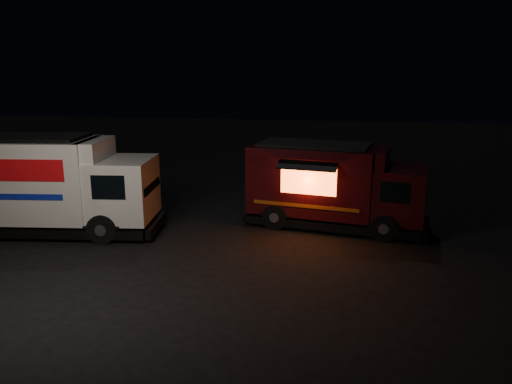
{
  "coord_description": "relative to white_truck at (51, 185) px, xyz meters",
  "views": [
    {
      "loc": [
        4.39,
        -13.01,
        5.38
      ],
      "look_at": [
        1.77,
        2.0,
        1.59
      ],
      "focal_mm": 35.0,
      "sensor_mm": 36.0,
      "label": 1
    }
  ],
  "objects": [
    {
      "name": "white_truck",
      "position": [
        0.0,
        0.0,
        0.0
      ],
      "size": [
        7.42,
        3.31,
        3.25
      ],
      "primitive_type": null,
      "rotation": [
        0.0,
        0.0,
        0.12
      ],
      "color": "silver",
      "rests_on": "ground"
    },
    {
      "name": "ground",
      "position": [
        5.09,
        -1.67,
        -1.63
      ],
      "size": [
        80.0,
        80.0,
        0.0
      ],
      "primitive_type": "plane",
      "color": "black",
      "rests_on": "ground"
    },
    {
      "name": "red_truck",
      "position": [
        9.35,
        2.21,
        -0.18
      ],
      "size": [
        6.51,
        3.33,
        2.89
      ],
      "primitive_type": null,
      "rotation": [
        0.0,
        0.0,
        -0.17
      ],
      "color": "#370A0F",
      "rests_on": "ground"
    }
  ]
}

